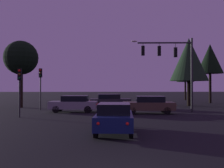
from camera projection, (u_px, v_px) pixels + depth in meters
The scene contains 12 objects.
ground_plane at pixel (108, 107), 30.33m from camera, with size 168.00×168.00×0.00m, color black.
traffic_signal_mast_arm at pixel (173, 60), 23.79m from camera, with size 5.67×0.57×6.83m.
traffic_light_corner_left at pixel (40, 81), 25.54m from camera, with size 0.30×0.35×4.16m.
traffic_light_corner_right at pixel (20, 82), 19.68m from camera, with size 0.34×0.37×3.74m.
car_nearside_lane at pixel (114, 117), 13.11m from camera, with size 2.12×4.20×1.52m.
car_crossing_left at pixel (74, 104), 23.75m from camera, with size 4.49×2.07×1.52m.
car_crossing_right at pixel (149, 104), 22.55m from camera, with size 4.61×2.10×1.52m.
car_far_lane at pixel (110, 101), 28.69m from camera, with size 4.57×1.96×1.52m.
tree_behind_sign at pixel (185, 72), 45.21m from camera, with size 3.04×3.04×6.76m.
tree_center_horizon at pixel (210, 59), 36.81m from camera, with size 3.65×3.65×8.44m.
tree_right_cluster at pixel (21, 58), 28.91m from camera, with size 3.80×3.80×7.50m.
tree_lot_edge at pixel (189, 60), 31.34m from camera, with size 4.60×4.60×8.26m.
Camera 1 is at (-0.60, -5.85, 2.37)m, focal length 41.38 mm.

